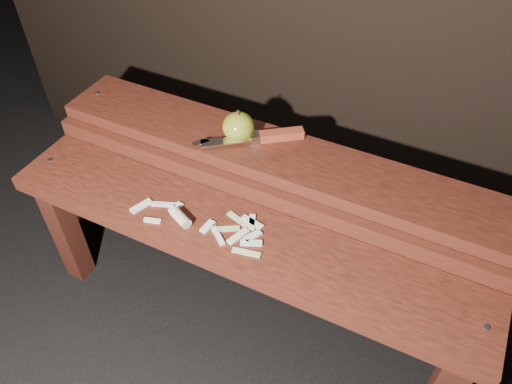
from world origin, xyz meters
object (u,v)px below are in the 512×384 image
at_px(bench_front_tier, 233,252).
at_px(apple, 238,127).
at_px(knife, 267,136).
at_px(bench_rear_tier, 274,176).

bearing_deg(bench_front_tier, apple, 114.19).
bearing_deg(apple, knife, 20.46).
distance_m(bench_rear_tier, apple, 0.16).
xyz_separation_m(bench_rear_tier, knife, (-0.04, 0.03, 0.10)).
bearing_deg(knife, apple, -159.54).
xyz_separation_m(bench_front_tier, knife, (-0.04, 0.26, 0.16)).
distance_m(bench_front_tier, knife, 0.30).
bearing_deg(apple, bench_rear_tier, -2.38).
relative_size(apple, knife, 0.35).
height_order(bench_rear_tier, apple, apple).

